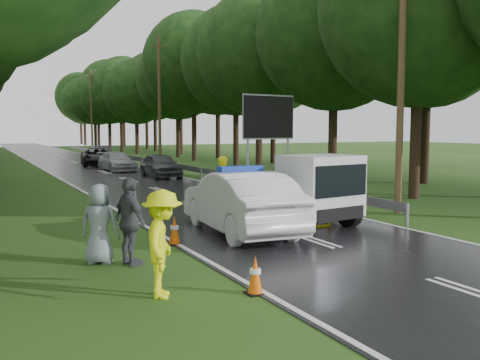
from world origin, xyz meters
TOP-DOWN VIEW (x-y plane):
  - ground at (0.00, 0.00)m, footprint 160.00×160.00m
  - road at (0.00, 30.00)m, footprint 7.00×140.00m
  - guardrail at (3.70, 29.67)m, footprint 0.12×60.06m
  - utility_pole_near at (5.20, 2.00)m, footprint 1.40×0.24m
  - utility_pole_mid at (5.20, 28.00)m, footprint 1.40×0.24m
  - utility_pole_far at (5.20, 54.00)m, footprint 1.40×0.24m
  - police_sedan at (-1.26, 1.28)m, footprint 2.24×5.37m
  - work_truck at (0.91, 1.94)m, footprint 2.83×5.21m
  - barrier at (0.28, 1.06)m, footprint 2.61×0.30m
  - officer at (-0.11, 5.00)m, footprint 0.83×0.67m
  - civilian at (-0.46, 0.50)m, footprint 0.83×0.67m
  - bystander_left at (-5.01, -3.17)m, footprint 1.14×1.40m
  - bystander_mid at (-4.94, -0.79)m, footprint 0.72×1.19m
  - bystander_right at (-5.50, -0.36)m, footprint 1.02×0.95m
  - queue_car_first at (2.19, 18.78)m, footprint 1.77×4.26m
  - queue_car_second at (1.03, 24.78)m, footprint 2.09×4.54m
  - queue_car_third at (0.92, 30.78)m, footprint 2.94×5.23m
  - queue_car_fourth at (2.60, 36.78)m, footprint 1.73×4.24m
  - cone_near_left at (-3.50, -3.76)m, footprint 0.33×0.33m
  - cone_center at (-1.00, 1.98)m, footprint 0.33×0.33m
  - cone_far at (0.82, 3.84)m, footprint 0.34×0.34m
  - cone_left_mid at (-3.40, 0.74)m, footprint 0.34×0.34m
  - cone_right at (2.74, 3.43)m, footprint 0.32×0.32m

SIDE VIEW (x-z plane):
  - ground at x=0.00m, z-range 0.00..0.00m
  - road at x=0.00m, z-range 0.00..0.02m
  - cone_right at x=2.74m, z-range -0.01..0.67m
  - cone_near_left at x=-3.50m, z-range -0.01..0.68m
  - cone_center at x=-1.00m, z-range -0.01..0.69m
  - cone_far at x=0.82m, z-range -0.01..0.72m
  - cone_left_mid at x=-3.40m, z-range -0.01..0.72m
  - guardrail at x=3.70m, z-range 0.20..0.90m
  - queue_car_second at x=1.03m, z-range 0.00..1.29m
  - queue_car_fourth at x=2.60m, z-range 0.00..1.37m
  - queue_car_third at x=0.92m, z-range 0.00..1.38m
  - queue_car_first at x=2.19m, z-range 0.00..1.44m
  - civilian at x=-0.46m, z-range 0.00..1.61m
  - barrier at x=0.28m, z-range 0.28..1.36m
  - police_sedan at x=-1.26m, z-range -0.08..1.82m
  - bystander_right at x=-5.50m, z-range 0.00..1.75m
  - bystander_left at x=-5.01m, z-range 0.00..1.88m
  - bystander_mid at x=-4.94m, z-range 0.00..1.90m
  - officer at x=-0.11m, z-range 0.00..1.97m
  - work_truck at x=0.91m, z-range -0.91..3.06m
  - utility_pole_near at x=5.20m, z-range 0.06..10.06m
  - utility_pole_mid at x=5.20m, z-range 0.06..10.06m
  - utility_pole_far at x=5.20m, z-range 0.06..10.06m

